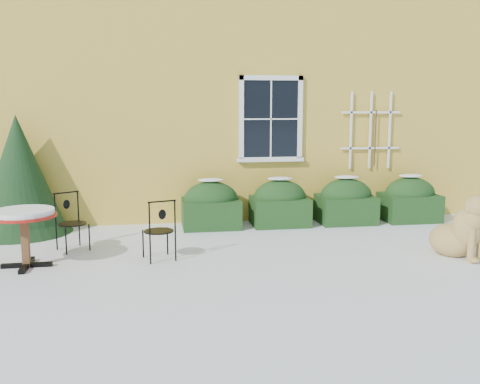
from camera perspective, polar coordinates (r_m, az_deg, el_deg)
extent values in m
plane|color=white|center=(7.53, 1.19, -7.98)|extent=(80.00, 80.00, 0.00)
cube|color=yellow|center=(14.17, -3.85, 12.29)|extent=(12.00, 8.00, 6.00)
cube|color=black|center=(10.28, 3.29, 7.78)|extent=(1.05, 0.03, 1.45)
cube|color=white|center=(10.28, 3.35, 12.07)|extent=(1.23, 0.06, 0.09)
cube|color=white|center=(10.32, 3.27, 3.50)|extent=(1.23, 0.06, 0.09)
cube|color=white|center=(10.17, 0.14, 7.78)|extent=(0.09, 0.06, 1.63)
cube|color=white|center=(10.41, 6.40, 7.75)|extent=(0.09, 0.06, 1.63)
cube|color=white|center=(10.26, 3.32, 7.77)|extent=(0.02, 0.02, 1.45)
cube|color=white|center=(10.26, 3.32, 7.77)|extent=(1.05, 0.02, 0.02)
cube|color=white|center=(10.32, 3.27, 3.47)|extent=(1.29, 0.14, 0.07)
cube|color=white|center=(10.72, 11.75, 6.45)|extent=(0.04, 0.03, 1.50)
cube|color=white|center=(10.87, 13.73, 6.42)|extent=(0.04, 0.03, 1.50)
cube|color=white|center=(11.03, 15.66, 6.38)|extent=(0.04, 0.03, 1.50)
cube|color=white|center=(10.89, 13.66, 4.58)|extent=(1.20, 0.03, 0.04)
cube|color=white|center=(10.86, 13.80, 8.26)|extent=(1.20, 0.03, 0.04)
cylinder|color=#472D19|center=(10.90, 14.23, 5.62)|extent=(0.02, 0.02, 1.10)
cube|color=black|center=(9.88, -3.11, -2.29)|extent=(1.05, 0.80, 0.52)
ellipsoid|color=black|center=(9.83, -3.13, -0.80)|extent=(1.00, 0.72, 0.67)
ellipsoid|color=white|center=(9.78, -3.15, 1.29)|extent=(0.47, 0.32, 0.06)
cube|color=black|center=(10.09, 4.25, -2.06)|extent=(1.05, 0.80, 0.52)
ellipsoid|color=black|center=(10.05, 4.27, -0.60)|extent=(1.00, 0.72, 0.67)
ellipsoid|color=white|center=(9.99, 4.29, 1.44)|extent=(0.47, 0.32, 0.06)
cube|color=black|center=(10.46, 11.21, -1.81)|extent=(1.05, 0.80, 0.52)
ellipsoid|color=black|center=(10.42, 11.25, -0.40)|extent=(1.00, 0.72, 0.67)
ellipsoid|color=white|center=(10.36, 11.31, 1.57)|extent=(0.47, 0.32, 0.06)
cube|color=black|center=(10.97, 17.60, -1.56)|extent=(1.05, 0.80, 0.52)
ellipsoid|color=black|center=(10.93, 17.66, -0.21)|extent=(1.00, 0.72, 0.67)
ellipsoid|color=white|center=(10.88, 17.76, 1.66)|extent=(0.47, 0.32, 0.06)
cone|color=black|center=(10.14, -22.31, -1.31)|extent=(1.72, 1.72, 0.99)
cone|color=black|center=(10.07, -22.50, 1.72)|extent=(1.54, 1.54, 2.08)
cube|color=black|center=(8.07, -21.78, -7.25)|extent=(0.68, 0.08, 0.06)
cube|color=black|center=(8.07, -21.78, -7.25)|extent=(0.08, 0.68, 0.06)
cube|color=brown|center=(7.99, -21.93, -4.93)|extent=(0.10, 0.10, 0.73)
cylinder|color=#A5160E|center=(7.91, -22.08, -2.35)|extent=(0.88, 0.88, 0.04)
cylinder|color=white|center=(7.90, -22.11, -2.00)|extent=(0.82, 0.82, 0.07)
cylinder|color=black|center=(8.15, -7.74, -5.19)|extent=(0.02, 0.02, 0.42)
cylinder|color=black|center=(8.05, -10.29, -5.44)|extent=(0.02, 0.02, 0.42)
cylinder|color=black|center=(7.81, -6.89, -5.81)|extent=(0.02, 0.02, 0.42)
cylinder|color=black|center=(7.70, -9.55, -6.09)|extent=(0.02, 0.02, 0.42)
cylinder|color=black|center=(7.88, -8.66, -4.14)|extent=(0.43, 0.43, 0.02)
cylinder|color=black|center=(7.71, -6.95, -2.61)|extent=(0.02, 0.02, 0.47)
cylinder|color=black|center=(7.60, -9.64, -2.84)|extent=(0.02, 0.02, 0.47)
cylinder|color=black|center=(7.61, -8.33, -1.00)|extent=(0.40, 0.14, 0.02)
ellipsoid|color=black|center=(7.64, -8.29, -2.38)|extent=(0.12, 0.06, 0.15)
cylinder|color=black|center=(8.49, -18.06, -5.00)|extent=(0.02, 0.02, 0.42)
cylinder|color=black|center=(8.63, -15.77, -4.67)|extent=(0.02, 0.02, 0.42)
cylinder|color=black|center=(8.82, -18.98, -4.52)|extent=(0.02, 0.02, 0.42)
cylinder|color=black|center=(8.96, -16.76, -4.21)|extent=(0.02, 0.02, 0.42)
cylinder|color=black|center=(8.68, -17.46, -3.25)|extent=(0.43, 0.43, 0.02)
cylinder|color=black|center=(8.73, -19.13, -1.70)|extent=(0.02, 0.02, 0.47)
cylinder|color=black|center=(8.87, -16.89, -1.42)|extent=(0.02, 0.02, 0.47)
cylinder|color=black|center=(8.76, -18.07, -0.06)|extent=(0.36, 0.23, 0.02)
ellipsoid|color=black|center=(8.79, -18.01, -1.26)|extent=(0.11, 0.08, 0.15)
ellipsoid|color=tan|center=(8.67, 21.69, -4.79)|extent=(0.85, 0.88, 0.51)
ellipsoid|color=tan|center=(8.49, 23.04, -3.56)|extent=(0.61, 0.59, 0.63)
sphere|color=tan|center=(8.43, 23.49, -2.73)|extent=(0.39, 0.39, 0.39)
cylinder|color=tan|center=(8.36, 23.43, -5.23)|extent=(0.10, 0.10, 0.50)
ellipsoid|color=tan|center=(8.38, 23.67, -6.67)|extent=(0.14, 0.18, 0.08)
cylinder|color=tan|center=(8.41, 23.58, -2.28)|extent=(0.33, 0.35, 0.27)
sphere|color=tan|center=(8.35, 23.97, -1.42)|extent=(0.33, 0.33, 0.33)
ellipsoid|color=tan|center=(8.26, 23.17, -1.48)|extent=(0.12, 0.14, 0.21)
ellipsoid|color=tan|center=(8.50, 24.23, -1.27)|extent=(0.12, 0.14, 0.21)
cylinder|color=tan|center=(9.01, 21.07, -5.29)|extent=(0.38, 0.31, 0.09)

